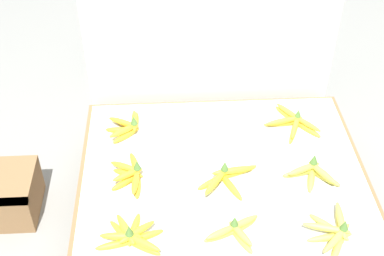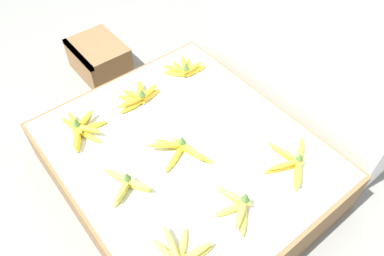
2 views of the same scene
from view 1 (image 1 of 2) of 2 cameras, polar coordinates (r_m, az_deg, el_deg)
ground_plane at (r=2.29m, az=3.16°, el=-9.31°), size 10.00×10.00×0.00m
display_platform at (r=2.20m, az=3.28°, el=-7.30°), size 1.14×0.98×0.24m
back_vendor_table at (r=2.64m, az=1.56°, el=9.88°), size 1.12×0.49×0.81m
banana_bunch_front_left at (r=1.89m, az=-6.48°, el=-11.40°), size 0.24×0.20×0.09m
banana_bunch_front_midleft at (r=1.90m, az=4.60°, el=-10.89°), size 0.21×0.17×0.09m
banana_bunch_front_midright at (r=1.96m, az=14.99°, el=-10.58°), size 0.18×0.26×0.09m
banana_bunch_middle_left at (r=2.09m, az=-6.48°, el=-4.89°), size 0.14×0.23×0.09m
banana_bunch_middle_midleft at (r=2.07m, az=3.68°, el=-5.24°), size 0.25×0.20×0.09m
banana_bunch_middle_midright at (r=2.13m, az=12.72°, el=-4.68°), size 0.22×0.15×0.10m
banana_bunch_back_left at (r=2.31m, az=-6.90°, el=0.20°), size 0.15×0.21×0.09m
banana_bunch_back_midright at (r=2.36m, az=10.75°, el=0.62°), size 0.24×0.26×0.08m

